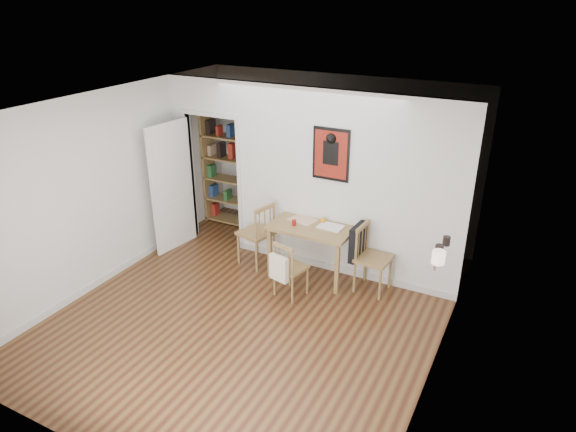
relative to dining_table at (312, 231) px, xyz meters
The scene contains 15 objects.
ground 1.32m from the dining_table, 103.08° to the right, with size 5.20×5.20×0.00m, color brown.
room_shell 0.68m from the dining_table, 122.72° to the left, with size 5.20×5.20×5.20m.
dining_table is the anchor object (origin of this frame).
chair_left 0.90m from the dining_table, behind, with size 0.59×0.59×0.97m.
chair_right 0.90m from the dining_table, ahead, with size 0.56×0.50×0.94m.
chair_front 0.68m from the dining_table, 92.44° to the right, with size 0.48×0.52×0.80m.
bookshelf 2.31m from the dining_table, 153.70° to the left, with size 0.83×0.33×1.97m.
fireplace 2.09m from the dining_table, 24.07° to the right, with size 0.45×1.25×1.16m.
red_glass 0.28m from the dining_table, 152.09° to the right, with size 0.06×0.06×0.08m, color maroon.
orange_fruit 0.21m from the dining_table, 52.90° to the left, with size 0.08×0.08×0.08m, color orange.
placemat 0.24m from the dining_table, 152.44° to the left, with size 0.37×0.28×0.00m, color beige.
notebook 0.28m from the dining_table, 11.27° to the left, with size 0.33×0.24×0.02m, color silver.
mantel_lamp 2.30m from the dining_table, 30.91° to the right, with size 0.14×0.14×0.21m.
ceramic_jar_a 2.08m from the dining_table, 23.23° to the right, with size 0.09×0.09×0.11m, color black.
ceramic_jar_b 2.02m from the dining_table, 16.13° to the right, with size 0.08×0.08×0.10m, color black.
Camera 1 is at (2.90, -4.75, 3.77)m, focal length 32.00 mm.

